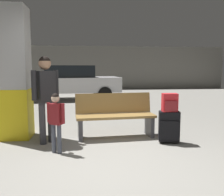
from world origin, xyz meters
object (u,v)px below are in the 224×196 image
Objects in this scene: suitcase at (169,126)px; adult at (46,90)px; backpack_bright at (170,103)px; structural_pillar at (15,74)px; bench at (115,115)px; child at (56,117)px; parked_car_far at (72,81)px.

adult is (-2.29, 0.24, 0.68)m from suitcase.
adult is (-2.29, 0.24, 0.23)m from backpack_bright.
backpack_bright is (2.96, -0.69, -0.52)m from structural_pillar.
suitcase is (2.95, -0.69, -0.97)m from structural_pillar.
child is at bearing -140.97° from bench.
bench is at bearing -78.75° from parked_car_far.
suitcase is 2.09m from child.
adult is (-1.33, -0.32, 0.56)m from bench.
structural_pillar reaches higher than backpack_bright.
structural_pillar is 1.59× the size of bench.
suitcase is 2.40m from adult.
structural_pillar is 4.31× the size of suitcase.
structural_pillar is at bearing -97.39° from parked_car_far.
parked_car_far is (-1.22, 6.12, 0.36)m from bench.
bench reaches higher than suitcase.
bench is at bearing 13.40° from adult.
bench is at bearing 39.03° from child.
child is at bearing -48.16° from structural_pillar.
suitcase is at bearing 149.05° from backpack_bright.
adult reaches higher than bench.
parked_car_far is at bearing 108.08° from suitcase.
parked_car_far is (-0.13, 7.00, 0.19)m from child.
structural_pillar reaches higher than bench.
parked_car_far is at bearing 89.01° from adult.
bench is 4.81× the size of backpack_bright.
child is 0.72m from adult.
child is 7.00m from parked_car_far.
backpack_bright is 2.08m from child.
suitcase is at bearing -5.86° from adult.
parked_car_far is (-2.18, 6.67, 0.48)m from suitcase.
backpack_bright is 0.21× the size of adult.
bench is 1.01× the size of adult.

